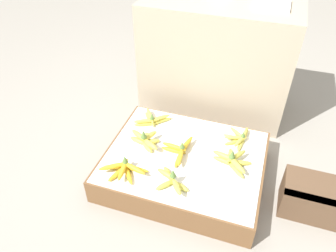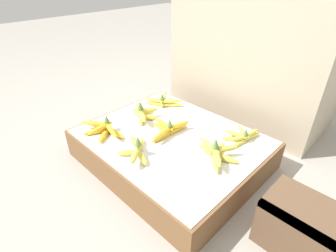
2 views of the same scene
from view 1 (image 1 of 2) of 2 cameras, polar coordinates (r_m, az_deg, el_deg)
name	(u,v)px [view 1 (image 1 of 2)]	position (r m, az deg, el deg)	size (l,w,h in m)	color
ground_plane	(184,174)	(2.03, 2.76, -8.42)	(10.00, 10.00, 0.00)	gray
display_platform	(184,165)	(1.98, 2.83, -6.84)	(0.91, 0.74, 0.16)	brown
back_vendor_table	(216,59)	(2.39, 8.39, 11.50)	(1.02, 0.50, 0.80)	tan
wooden_crate	(317,199)	(1.94, 24.52, -11.46)	(0.36, 0.20, 0.21)	brown
banana_bunch_front_left	(124,169)	(1.82, -7.64, -7.39)	(0.26, 0.17, 0.10)	gold
banana_bunch_front_midleft	(171,180)	(1.74, 0.56, -9.40)	(0.20, 0.20, 0.10)	gold
banana_bunch_middle_left	(145,140)	(1.97, -3.95, -2.41)	(0.22, 0.17, 0.11)	#DBCC4C
banana_bunch_middle_midleft	(180,150)	(1.91, 2.09, -4.19)	(0.17, 0.26, 0.10)	gold
banana_bunch_middle_midright	(232,161)	(1.88, 11.17, -5.93)	(0.23, 0.22, 0.11)	gold
banana_bunch_back_left	(152,120)	(2.12, -2.85, 1.12)	(0.22, 0.18, 0.09)	#DBCC4C
banana_bunch_back_midright	(239,138)	(2.04, 12.27, -2.01)	(0.15, 0.22, 0.08)	#DBCC4C
foam_tray_white	(272,4)	(2.22, 17.67, 19.56)	(0.22, 0.20, 0.02)	white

